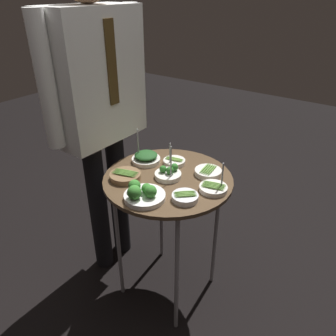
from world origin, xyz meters
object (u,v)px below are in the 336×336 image
Objects in this scene: bowl_spinach_mid_left at (146,158)px; bowl_asparagus_front_center at (125,176)px; bowl_broccoli_far_rim at (143,193)px; serving_cart at (168,188)px; bowl_asparagus_front_left at (185,197)px; waiter_figure at (97,93)px; bowl_asparagus_near_rim at (174,161)px; bowl_asparagus_back_left at (208,172)px; bowl_asparagus_front_right at (213,188)px; bowl_broccoli_back_right at (168,173)px.

bowl_spinach_mid_left is 1.20× the size of bowl_asparagus_front_center.
serving_cart is at bearing 5.59° from bowl_broccoli_far_rim.
waiter_figure reaches higher than bowl_asparagus_front_left.
bowl_asparagus_back_left is (0.01, -0.19, 0.00)m from bowl_asparagus_near_rim.
bowl_broccoli_far_rim is 1.56× the size of bowl_asparagus_front_left.
bowl_asparagus_front_right is (-0.10, -0.28, 0.00)m from bowl_asparagus_near_rim.
waiter_figure is at bearing 79.88° from bowl_asparagus_front_left.
bowl_asparagus_near_rim is 0.27m from bowl_asparagus_front_center.
serving_cart is at bearing -89.90° from waiter_figure.
bowl_asparagus_near_rim is (0.13, 0.05, 0.07)m from serving_cart.
bowl_broccoli_back_right is at bearing -156.36° from bowl_asparagus_near_rim.
bowl_broccoli_far_rim is (-0.33, -0.07, 0.02)m from bowl_asparagus_near_rim.
bowl_asparagus_front_left is (0.02, -0.32, -0.00)m from bowl_asparagus_front_center.
bowl_spinach_mid_left is 0.99× the size of bowl_broccoli_back_right.
bowl_asparagus_back_left is (0.13, -0.14, 0.08)m from serving_cart.
serving_cart is 0.24m from bowl_asparagus_front_right.
bowl_spinach_mid_left reaches higher than serving_cart.
bowl_broccoli_far_rim is at bearing -167.43° from bowl_asparagus_near_rim.
bowl_asparagus_back_left is at bearing -87.69° from bowl_asparagus_near_rim.
bowl_spinach_mid_left is 0.19m from bowl_asparagus_front_center.
bowl_asparagus_back_left is 1.14× the size of bowl_asparagus_front_left.
bowl_asparagus_back_left is at bearing 39.56° from bowl_asparagus_front_right.
bowl_broccoli_back_right reaches higher than bowl_asparagus_back_left.
bowl_asparagus_near_rim is 1.10× the size of bowl_asparagus_front_left.
waiter_figure reaches higher than bowl_broccoli_back_right.
bowl_spinach_mid_left is at bearing 64.50° from bowl_asparagus_front_left.
bowl_asparagus_back_left reaches higher than serving_cart.
bowl_asparagus_front_right is at bearing -68.42° from bowl_asparagus_front_center.
bowl_spinach_mid_left is 0.19m from bowl_broccoli_back_right.
bowl_asparagus_back_left and bowl_asparagus_front_left have the same top height.
serving_cart is at bearing 57.31° from bowl_asparagus_front_left.
serving_cart is 5.02× the size of bowl_asparagus_front_center.
bowl_asparagus_near_rim is at bearing -71.12° from waiter_figure.
bowl_asparagus_front_center is 1.06× the size of bowl_asparagus_front_right.
bowl_broccoli_far_rim is (-0.21, -0.02, 0.01)m from bowl_broccoli_back_right.
waiter_figure is at bearing 108.88° from bowl_asparagus_near_rim.
bowl_asparagus_front_right is 1.22× the size of bowl_asparagus_front_left.
serving_cart is at bearing 134.38° from bowl_asparagus_back_left.
bowl_broccoli_back_right reaches higher than bowl_asparagus_front_center.
bowl_broccoli_back_right is 1.55× the size of bowl_asparagus_front_left.
bowl_asparagus_front_right is (0.15, -0.38, -0.00)m from bowl_asparagus_front_center.
serving_cart is at bearing -108.09° from bowl_spinach_mid_left.
bowl_asparagus_front_center is (-0.13, 0.15, 0.08)m from serving_cart.
bowl_asparagus_near_rim is at bearing 23.64° from bowl_broccoli_back_right.
waiter_figure is (-0.13, 0.37, 0.32)m from bowl_asparagus_near_rim.
bowl_broccoli_far_rim is 1.38× the size of bowl_asparagus_back_left.
bowl_asparagus_front_center reaches higher than serving_cart.
bowl_asparagus_front_right reaches higher than bowl_asparagus_back_left.
bowl_asparagus_front_center is (-0.25, 0.10, 0.00)m from bowl_asparagus_near_rim.
bowl_spinach_mid_left is at bearing 72.70° from bowl_broccoli_back_right.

